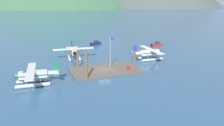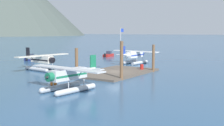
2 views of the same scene
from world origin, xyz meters
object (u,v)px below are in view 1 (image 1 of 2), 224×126
at_px(boat_navy_open_north, 96,43).
at_px(boat_red_open_east, 157,44).
at_px(fuel_drum, 129,68).
at_px(seaplane_white_stbd_fwd, 150,54).
at_px(mooring_buoy, 37,77).
at_px(seaplane_cream_bow_left, 74,52).
at_px(seaplane_silver_port_aft, 33,76).
at_px(flagpole, 111,49).

bearing_deg(boat_navy_open_north, boat_red_open_east, -28.56).
bearing_deg(fuel_drum, seaplane_white_stbd_fwd, 34.97).
height_order(mooring_buoy, boat_red_open_east, boat_red_open_east).
relative_size(fuel_drum, seaplane_cream_bow_left, 0.08).
relative_size(seaplane_silver_port_aft, seaplane_white_stbd_fwd, 1.00).
bearing_deg(boat_red_open_east, boat_navy_open_north, 151.44).
bearing_deg(flagpole, boat_red_open_east, 37.76).
bearing_deg(fuel_drum, seaplane_silver_port_aft, -178.10).
bearing_deg(seaplane_cream_bow_left, seaplane_silver_port_aft, -124.39).
relative_size(flagpole, seaplane_cream_bow_left, 0.67).
bearing_deg(fuel_drum, mooring_buoy, 172.51).
height_order(flagpole, boat_navy_open_north, flagpole).
bearing_deg(fuel_drum, boat_navy_open_north, 85.40).
distance_m(mooring_buoy, seaplane_white_stbd_fwd, 28.06).
xyz_separation_m(flagpole, boat_red_open_east, (23.99, 18.58, -4.14)).
bearing_deg(flagpole, seaplane_cream_bow_left, 112.70).
xyz_separation_m(boat_navy_open_north, boat_red_open_east, (18.27, -9.95, 0.00)).
bearing_deg(seaplane_cream_bow_left, fuel_drum, -60.19).
height_order(flagpole, fuel_drum, flagpole).
bearing_deg(mooring_buoy, flagpole, -0.86).
xyz_separation_m(fuel_drum, seaplane_silver_port_aft, (-19.28, -0.64, 0.84)).
bearing_deg(seaplane_white_stbd_fwd, boat_navy_open_north, 105.50).
relative_size(seaplane_white_stbd_fwd, boat_red_open_east, 2.16).
bearing_deg(mooring_buoy, boat_red_open_east, 25.04).
height_order(mooring_buoy, seaplane_silver_port_aft, seaplane_silver_port_aft).
xyz_separation_m(fuel_drum, seaplane_cream_bow_left, (-8.59, 14.99, 0.84)).
relative_size(mooring_buoy, boat_red_open_east, 0.17).
height_order(fuel_drum, seaplane_cream_bow_left, seaplane_cream_bow_left).
distance_m(fuel_drum, mooring_buoy, 18.70).
xyz_separation_m(seaplane_silver_port_aft, seaplane_white_stbd_fwd, (28.49, 7.08, 0.00)).
relative_size(seaplane_silver_port_aft, boat_red_open_east, 2.16).
relative_size(mooring_buoy, seaplane_white_stbd_fwd, 0.08).
relative_size(seaplane_cream_bow_left, boat_navy_open_north, 2.36).
relative_size(fuel_drum, boat_navy_open_north, 0.20).
height_order(boat_navy_open_north, boat_red_open_east, same).
distance_m(seaplane_silver_port_aft, boat_red_open_east, 45.41).
height_order(flagpole, seaplane_white_stbd_fwd, flagpole).
distance_m(seaplane_silver_port_aft, seaplane_white_stbd_fwd, 29.36).
relative_size(seaplane_cream_bow_left, seaplane_white_stbd_fwd, 1.00).
relative_size(flagpole, mooring_buoy, 8.79).
relative_size(mooring_buoy, boat_navy_open_north, 0.18).
height_order(fuel_drum, seaplane_white_stbd_fwd, seaplane_white_stbd_fwd).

